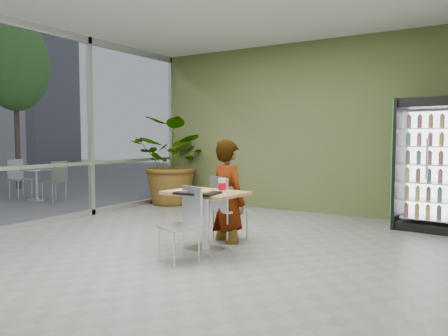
% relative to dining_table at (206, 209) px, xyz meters
% --- Properties ---
extents(ground, '(7.00, 7.00, 0.00)m').
position_rel_dining_table_xyz_m(ground, '(-0.21, -0.11, -0.54)').
color(ground, gray).
rests_on(ground, ground).
extents(room_envelope, '(6.00, 7.00, 3.20)m').
position_rel_dining_table_xyz_m(room_envelope, '(-0.21, -0.11, 1.06)').
color(room_envelope, silver).
rests_on(room_envelope, ground).
extents(storefront_frame, '(0.10, 7.00, 3.20)m').
position_rel_dining_table_xyz_m(storefront_frame, '(-3.21, -0.11, 1.06)').
color(storefront_frame, silver).
rests_on(storefront_frame, ground).
extents(dining_table, '(1.00, 0.74, 0.75)m').
position_rel_dining_table_xyz_m(dining_table, '(0.00, 0.00, 0.00)').
color(dining_table, '#B47F4D').
rests_on(dining_table, ground).
extents(chair_far, '(0.52, 0.52, 0.89)m').
position_rel_dining_table_xyz_m(chair_far, '(-0.08, 0.59, -0.02)').
color(chair_far, silver).
rests_on(chair_far, ground).
extents(chair_near, '(0.49, 0.49, 0.86)m').
position_rel_dining_table_xyz_m(chair_near, '(0.05, -0.48, -0.03)').
color(chair_near, silver).
rests_on(chair_near, ground).
extents(seated_woman, '(0.73, 0.61, 1.68)m').
position_rel_dining_table_xyz_m(seated_woman, '(-0.05, 0.63, 0.01)').
color(seated_woman, black).
rests_on(seated_woman, ground).
extents(pizza_plate, '(0.29, 0.26, 0.03)m').
position_rel_dining_table_xyz_m(pizza_plate, '(-0.02, 0.02, 0.23)').
color(pizza_plate, white).
rests_on(pizza_plate, dining_table).
extents(soda_cup, '(0.09, 0.09, 0.17)m').
position_rel_dining_table_xyz_m(soda_cup, '(0.23, 0.02, 0.30)').
color(soda_cup, white).
rests_on(soda_cup, dining_table).
extents(napkin_stack, '(0.13, 0.13, 0.02)m').
position_rel_dining_table_xyz_m(napkin_stack, '(-0.24, -0.16, 0.22)').
color(napkin_stack, white).
rests_on(napkin_stack, dining_table).
extents(cafeteria_tray, '(0.51, 0.39, 0.03)m').
position_rel_dining_table_xyz_m(cafeteria_tray, '(0.06, -0.26, 0.23)').
color(cafeteria_tray, black).
rests_on(cafeteria_tray, dining_table).
extents(beverage_fridge, '(0.98, 0.79, 2.00)m').
position_rel_dining_table_xyz_m(beverage_fridge, '(2.19, 2.86, 0.47)').
color(beverage_fridge, black).
rests_on(beverage_fridge, ground).
extents(potted_plant, '(1.72, 1.51, 1.83)m').
position_rel_dining_table_xyz_m(potted_plant, '(-2.72, 2.86, 0.38)').
color(potted_plant, '#356126').
rests_on(potted_plant, ground).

